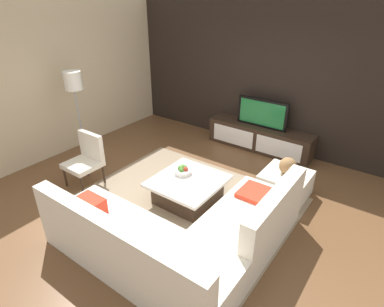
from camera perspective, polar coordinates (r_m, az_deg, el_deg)
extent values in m
plane|color=brown|center=(4.95, -0.44, -9.26)|extent=(14.00, 14.00, 0.00)
cube|color=black|center=(6.53, 14.07, 12.82)|extent=(6.40, 0.12, 2.80)
cube|color=beige|center=(6.70, -22.52, 11.93)|extent=(0.12, 5.20, 2.80)
cube|color=gray|center=(4.99, -1.38, -8.81)|extent=(3.15, 2.53, 0.01)
cube|color=#332319|center=(6.64, 11.94, 2.74)|extent=(2.13, 0.46, 0.50)
cube|color=white|center=(6.64, 7.26, 3.12)|extent=(0.90, 0.01, 0.35)
cube|color=white|center=(6.28, 15.04, 0.89)|extent=(0.90, 0.01, 0.35)
cube|color=black|center=(6.45, 12.39, 7.03)|extent=(1.03, 0.05, 0.56)
cube|color=#1E7238|center=(6.42, 12.28, 6.96)|extent=(0.92, 0.01, 0.47)
cube|color=silver|center=(3.96, -9.70, -16.68)|extent=(2.50, 0.85, 0.44)
cube|color=silver|center=(3.52, -14.21, -14.49)|extent=(2.50, 0.18, 0.42)
cube|color=silver|center=(4.32, 9.82, -12.33)|extent=(0.85, 1.50, 0.44)
cube|color=silver|center=(3.96, 14.66, -9.17)|extent=(0.18, 1.50, 0.42)
cube|color=red|center=(4.22, -17.38, -8.76)|extent=(0.36, 0.20, 0.22)
cube|color=red|center=(4.45, 12.30, -7.25)|extent=(0.60, 0.44, 0.06)
cube|color=#332319|center=(4.96, -0.69, -6.76)|extent=(0.79, 0.82, 0.33)
cube|color=white|center=(4.86, -0.71, -4.91)|extent=(0.99, 1.03, 0.05)
cylinder|color=#332319|center=(5.70, -21.66, -3.75)|extent=(0.04, 0.04, 0.38)
cylinder|color=#332319|center=(5.37, -18.99, -5.26)|extent=(0.04, 0.04, 0.38)
cylinder|color=#332319|center=(5.90, -18.22, -2.05)|extent=(0.04, 0.04, 0.38)
cylinder|color=#332319|center=(5.58, -15.45, -3.40)|extent=(0.04, 0.04, 0.38)
cube|color=silver|center=(5.54, -18.87, -1.89)|extent=(0.52, 0.51, 0.08)
cube|color=silver|center=(5.53, -17.51, 1.38)|extent=(0.52, 0.08, 0.45)
cylinder|color=#A5A5AA|center=(6.61, -18.35, -0.55)|extent=(0.28, 0.28, 0.02)
cylinder|color=#A5A5AA|center=(6.34, -19.24, 4.89)|extent=(0.03, 0.03, 1.33)
cylinder|color=white|center=(6.09, -20.44, 12.08)|extent=(0.31, 0.31, 0.32)
cube|color=silver|center=(5.27, 16.21, -5.30)|extent=(0.70, 0.70, 0.40)
cylinder|color=silver|center=(4.99, -1.69, -3.18)|extent=(0.28, 0.28, 0.07)
sphere|color=#B23326|center=(4.94, -1.15, -2.81)|extent=(0.08, 0.08, 0.08)
sphere|color=#4C8C33|center=(4.99, -1.33, -2.49)|extent=(0.08, 0.08, 0.08)
sphere|color=#4C8C33|center=(4.99, -1.72, -2.45)|extent=(0.09, 0.09, 0.09)
sphere|color=#4C8C33|center=(4.96, -1.99, -2.67)|extent=(0.10, 0.10, 0.10)
sphere|color=#4C8C33|center=(4.92, -1.89, -2.98)|extent=(0.08, 0.08, 0.08)
sphere|color=#997247|center=(5.11, 16.69, -2.13)|extent=(0.27, 0.27, 0.27)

